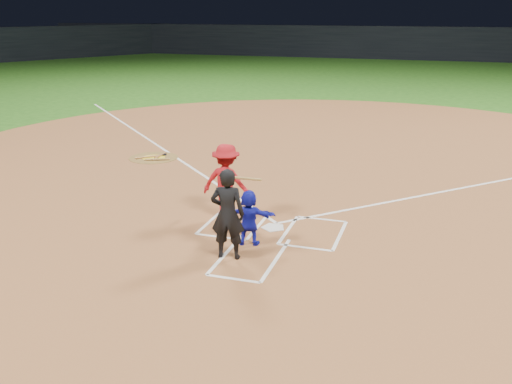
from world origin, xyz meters
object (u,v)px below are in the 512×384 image
(umpire, at_px, (228,214))
(catcher, at_px, (249,218))
(batter_at_plate, at_px, (226,182))
(on_deck_circle, at_px, (154,158))
(home_plate, at_px, (273,227))

(umpire, bearing_deg, catcher, -112.18)
(catcher, distance_m, batter_at_plate, 1.68)
(on_deck_circle, bearing_deg, home_plate, -41.31)
(home_plate, distance_m, catcher, 1.27)
(batter_at_plate, bearing_deg, catcher, -52.41)
(on_deck_circle, height_order, batter_at_plate, batter_at_plate)
(batter_at_plate, bearing_deg, umpire, -68.83)
(home_plate, height_order, batter_at_plate, batter_at_plate)
(on_deck_circle, relative_size, catcher, 1.37)
(on_deck_circle, distance_m, umpire, 8.83)
(catcher, bearing_deg, on_deck_circle, -57.67)
(catcher, height_order, batter_at_plate, batter_at_plate)
(batter_at_plate, bearing_deg, home_plate, -9.84)
(home_plate, height_order, catcher, catcher)
(on_deck_circle, xyz_separation_m, catcher, (5.54, -6.17, 0.62))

